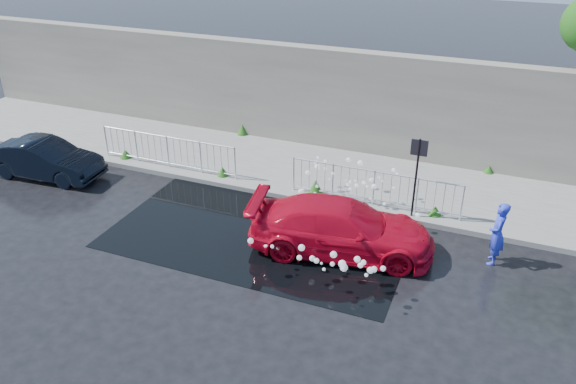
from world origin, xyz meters
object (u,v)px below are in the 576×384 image
object	(u,v)px
red_car	(341,228)
person	(497,234)
sign_post	(417,166)
dark_car	(45,159)

from	to	relation	value
red_car	person	xyz separation A→B (m)	(3.71, 0.93, 0.15)
sign_post	red_car	size ratio (longest dim) A/B	0.53
red_car	person	distance (m)	3.83
dark_car	sign_post	bearing A→B (deg)	-86.21
sign_post	person	world-z (taller)	sign_post
sign_post	person	xyz separation A→B (m)	(2.30, -1.30, -0.89)
sign_post	dark_car	distance (m)	11.83
person	dark_car	bearing A→B (deg)	-88.76
sign_post	person	size ratio (longest dim) A/B	1.49
dark_car	red_car	bearing A→B (deg)	-97.51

